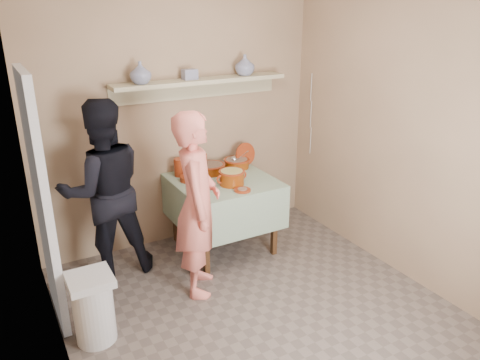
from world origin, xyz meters
TOP-DOWN VIEW (x-y plane):
  - ground at (0.00, 0.00)m, footprint 3.50×3.50m
  - tile_panel at (-1.46, 0.95)m, footprint 0.06×0.70m
  - plate_stack_a at (-0.07, 1.59)m, footprint 0.14×0.14m
  - plate_stack_b at (0.14, 1.60)m, footprint 0.16×0.16m
  - bowl_stack at (-0.01, 1.22)m, footprint 0.13×0.13m
  - empty_bowl at (-0.06, 1.41)m, footprint 0.19×0.19m
  - propped_lid at (0.68, 1.57)m, footprint 0.26×0.10m
  - vase_right at (0.69, 1.61)m, footprint 0.26×0.26m
  - vase_left at (-0.42, 1.60)m, footprint 0.28×0.28m
  - ceramic_box at (0.08, 1.63)m, footprint 0.14×0.10m
  - person_cook at (-0.28, 0.72)m, footprint 0.61×0.70m
  - person_helper at (-0.90, 1.38)m, footprint 0.82×0.65m
  - room_shell at (0.00, 0.00)m, footprint 3.04×3.54m
  - serving_table at (0.25, 1.28)m, footprint 0.97×0.97m
  - cazuela_meat_a at (0.23, 1.51)m, footprint 0.30×0.30m
  - cazuela_meat_b at (0.54, 1.53)m, footprint 0.28×0.28m
  - ladle at (0.50, 1.50)m, footprint 0.08×0.26m
  - cazuela_rice at (0.26, 1.11)m, footprint 0.33×0.25m
  - front_plate at (0.27, 0.92)m, footprint 0.16×0.16m
  - wall_shelf at (0.20, 1.65)m, footprint 1.80×0.25m
  - trash_bin at (-1.27, 0.46)m, footprint 0.32×0.32m
  - electrical_cord at (1.47, 1.48)m, footprint 0.01×0.05m

SIDE VIEW (x-z plane):
  - ground at x=0.00m, z-range 0.00..0.00m
  - trash_bin at x=-1.27m, z-range 0.00..0.56m
  - serving_table at x=0.25m, z-range 0.26..1.02m
  - front_plate at x=0.27m, z-range 0.76..0.78m
  - empty_bowl at x=-0.06m, z-range 0.76..0.82m
  - person_cook at x=-0.28m, z-range 0.00..1.63m
  - cazuela_meat_a at x=0.23m, z-range 0.77..0.87m
  - cazuela_meat_b at x=0.54m, z-range 0.77..0.87m
  - bowl_stack at x=-0.01m, z-range 0.76..0.89m
  - person_helper at x=-0.90m, z-range 0.00..1.67m
  - cazuela_rice at x=0.26m, z-range 0.77..0.92m
  - plate_stack_a at x=-0.07m, z-range 0.76..0.94m
  - plate_stack_b at x=0.14m, z-range 0.76..0.96m
  - ladle at x=0.50m, z-range 0.78..0.97m
  - propped_lid at x=0.68m, z-range 0.76..1.01m
  - tile_panel at x=-1.46m, z-range 0.00..2.00m
  - electrical_cord at x=1.47m, z-range 0.80..1.70m
  - room_shell at x=0.00m, z-range 0.30..2.92m
  - wall_shelf at x=0.20m, z-range 1.57..1.78m
  - ceramic_box at x=0.08m, z-range 1.72..1.82m
  - vase_left at x=-0.42m, z-range 1.72..1.92m
  - vase_right at x=0.69m, z-range 1.72..1.93m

